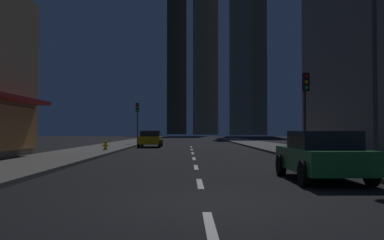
# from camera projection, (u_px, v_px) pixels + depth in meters

# --- Properties ---
(ground_plane) EXTENTS (78.00, 136.00, 0.10)m
(ground_plane) POSITION_uv_depth(u_px,v_px,m) (191.00, 146.00, 40.47)
(ground_plane) COLOR black
(sidewalk_right) EXTENTS (4.00, 76.00, 0.15)m
(sidewalk_right) POSITION_uv_depth(u_px,v_px,m) (264.00, 145.00, 40.55)
(sidewalk_right) COLOR #605E59
(sidewalk_right) RESTS_ON ground
(sidewalk_left) EXTENTS (4.00, 76.00, 0.15)m
(sidewalk_left) POSITION_uv_depth(u_px,v_px,m) (117.00, 145.00, 40.39)
(sidewalk_left) COLOR #605E59
(sidewalk_left) RESTS_ON ground
(lane_marking_center) EXTENTS (0.16, 33.40, 0.01)m
(lane_marking_center) POSITION_uv_depth(u_px,v_px,m) (194.00, 159.00, 22.08)
(lane_marking_center) COLOR silver
(lane_marking_center) RESTS_ON ground
(skyscraper_distant_tall) EXTENTS (7.61, 5.06, 65.50)m
(skyscraper_distant_tall) POSITION_uv_depth(u_px,v_px,m) (177.00, 52.00, 168.77)
(skyscraper_distant_tall) COLOR #2E2C23
(skyscraper_distant_tall) RESTS_ON ground
(skyscraper_distant_mid) EXTENTS (8.86, 6.86, 71.54)m
(skyscraper_distant_mid) POSITION_uv_depth(u_px,v_px,m) (205.00, 36.00, 155.09)
(skyscraper_distant_mid) COLOR brown
(skyscraper_distant_mid) RESTS_ON ground
(skyscraper_distant_short) EXTENTS (5.67, 7.08, 77.30)m
(skyscraper_distant_short) POSITION_uv_depth(u_px,v_px,m) (240.00, 10.00, 131.68)
(skyscraper_distant_short) COLOR #605B48
(skyscraper_distant_short) RESTS_ON ground
(skyscraper_distant_slender) EXTENTS (5.67, 6.19, 76.95)m
(skyscraper_distant_slender) POSITION_uv_depth(u_px,v_px,m) (257.00, 18.00, 139.79)
(skyscraper_distant_slender) COLOR #5D5946
(skyscraper_distant_slender) RESTS_ON ground
(car_parked_near) EXTENTS (1.98, 4.24, 1.45)m
(car_parked_near) POSITION_uv_depth(u_px,v_px,m) (322.00, 155.00, 12.52)
(car_parked_near) COLOR #1E722D
(car_parked_near) RESTS_ON ground
(car_parked_far) EXTENTS (1.98, 4.24, 1.45)m
(car_parked_far) POSITION_uv_depth(u_px,v_px,m) (151.00, 139.00, 37.69)
(car_parked_far) COLOR gold
(car_parked_far) RESTS_ON ground
(fire_hydrant_far_left) EXTENTS (0.42, 0.30, 0.65)m
(fire_hydrant_far_left) POSITION_uv_depth(u_px,v_px,m) (105.00, 145.00, 28.86)
(fire_hydrant_far_left) COLOR gold
(fire_hydrant_far_left) RESTS_ON sidewalk_left
(traffic_light_near_right) EXTENTS (0.32, 0.48, 4.20)m
(traffic_light_near_right) POSITION_uv_depth(u_px,v_px,m) (306.00, 96.00, 21.07)
(traffic_light_near_right) COLOR #2D2D2D
(traffic_light_near_right) RESTS_ON sidewalk_right
(traffic_light_far_left) EXTENTS (0.32, 0.48, 4.20)m
(traffic_light_far_left) POSITION_uv_depth(u_px,v_px,m) (137.00, 114.00, 43.98)
(traffic_light_far_left) COLOR #2D2D2D
(traffic_light_far_left) RESTS_ON sidewalk_left
(street_lamp_right) EXTENTS (1.96, 0.56, 6.58)m
(street_lamp_right) POSITION_uv_depth(u_px,v_px,m) (351.00, 28.00, 14.90)
(street_lamp_right) COLOR #38383D
(street_lamp_right) RESTS_ON sidewalk_right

